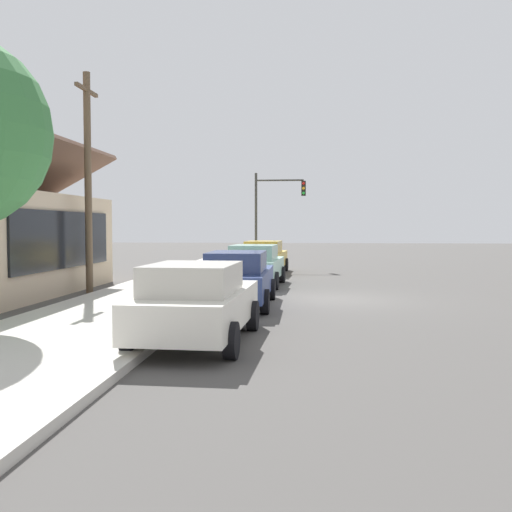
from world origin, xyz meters
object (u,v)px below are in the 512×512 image
at_px(car_ivory, 197,302).
at_px(utility_pole_wooden, 88,178).
at_px(fire_hydrant_red, 187,288).
at_px(car_mustard, 265,257).
at_px(traffic_light_main, 275,204).
at_px(car_seafoam, 255,265).
at_px(car_navy, 238,278).

bearing_deg(car_ivory, utility_pole_wooden, 35.59).
xyz_separation_m(utility_pole_wooden, fire_hydrant_red, (-2.73, -4.00, -3.43)).
bearing_deg(car_mustard, utility_pole_wooden, 150.88).
bearing_deg(car_ivory, car_mustard, 1.95).
xyz_separation_m(car_ivory, traffic_light_main, (20.52, -0.33, 2.68)).
distance_m(car_seafoam, fire_hydrant_red, 5.77).
relative_size(car_mustard, fire_hydrant_red, 7.00).
height_order(traffic_light_main, utility_pole_wooden, utility_pole_wooden).
bearing_deg(car_seafoam, car_navy, -176.93).
bearing_deg(car_navy, utility_pole_wooden, 62.42).
bearing_deg(car_seafoam, car_ivory, -178.13).
height_order(car_navy, traffic_light_main, traffic_light_main).
bearing_deg(fire_hydrant_red, car_ivory, -165.95).
bearing_deg(fire_hydrant_red, car_navy, -94.21).
xyz_separation_m(car_ivory, utility_pole_wooden, (8.05, 5.33, 3.11)).
relative_size(car_seafoam, traffic_light_main, 0.86).
distance_m(car_seafoam, traffic_light_main, 9.98).
xyz_separation_m(car_ivory, car_navy, (5.21, -0.18, 0.00)).
bearing_deg(car_seafoam, car_mustard, 3.37).
height_order(car_mustard, fire_hydrant_red, car_mustard).
bearing_deg(traffic_light_main, utility_pole_wooden, 155.59).
bearing_deg(car_navy, car_mustard, 0.39).
distance_m(car_mustard, fire_hydrant_red, 11.50).
relative_size(car_navy, fire_hydrant_red, 6.74).
bearing_deg(utility_pole_wooden, car_seafoam, -62.38).
height_order(car_ivory, car_seafoam, same).
relative_size(car_seafoam, fire_hydrant_red, 6.29).
relative_size(car_navy, utility_pole_wooden, 0.64).
bearing_deg(utility_pole_wooden, car_ivory, -146.47).
relative_size(traffic_light_main, utility_pole_wooden, 0.69).
bearing_deg(car_navy, car_ivory, 177.73).
bearing_deg(car_ivory, traffic_light_main, 1.15).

